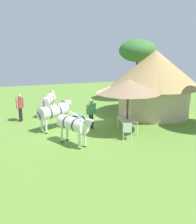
{
  "coord_description": "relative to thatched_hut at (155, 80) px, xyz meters",
  "views": [
    {
      "loc": [
        13.62,
        -3.92,
        4.52
      ],
      "look_at": [
        0.53,
        0.71,
        1.0
      ],
      "focal_mm": 41.5,
      "sensor_mm": 36.0,
      "label": 1
    }
  ],
  "objects": [
    {
      "name": "patio_chair_near_hut",
      "position": [
        3.93,
        -3.84,
        -1.88
      ],
      "size": [
        0.57,
        0.58,
        0.9
      ],
      "rotation": [
        0.0,
        0.0,
        1.13
      ],
      "color": "silver",
      "rests_on": "ground_plane"
    },
    {
      "name": "acacia_tree_far_lawn",
      "position": [
        -4.53,
        1.08,
        1.78
      ],
      "size": [
        3.09,
        3.09,
        5.13
      ],
      "color": "brown",
      "rests_on": "ground_plane"
    },
    {
      "name": "zebra_by_umbrella",
      "position": [
        1.08,
        -6.96,
        -1.35
      ],
      "size": [
        1.45,
        2.12,
        1.58
      ],
      "rotation": [
        0.0,
        0.0,
        0.52
      ],
      "color": "silver",
      "rests_on": "ground_plane"
    },
    {
      "name": "thatched_hut",
      "position": [
        0.0,
        0.0,
        0.0
      ],
      "size": [
        5.98,
        5.98,
        4.32
      ],
      "rotation": [
        0.0,
        0.0,
        0.5
      ],
      "color": "beige",
      "rests_on": "ground_plane"
    },
    {
      "name": "ground_plane",
      "position": [
        1.27,
        -5.33,
        -2.4
      ],
      "size": [
        36.0,
        36.0,
        0.0
      ],
      "primitive_type": "plane",
      "color": "olive"
    },
    {
      "name": "patio_dining_table",
      "position": [
        2.79,
        -3.3,
        -1.74
      ],
      "size": [
        1.58,
        1.11,
        0.74
      ],
      "rotation": [
        0.0,
        0.0,
        -0.19
      ],
      "color": "silver",
      "rests_on": "ground_plane"
    },
    {
      "name": "shade_umbrella",
      "position": [
        2.79,
        -3.3,
        0.12
      ],
      "size": [
        3.36,
        3.36,
        2.88
      ],
      "color": "#552F20",
      "rests_on": "ground_plane"
    },
    {
      "name": "zebra_toward_hut",
      "position": [
        -2.08,
        -6.75,
        -1.36
      ],
      "size": [
        2.13,
        1.3,
        1.58
      ],
      "rotation": [
        0.0,
        0.0,
        1.11
      ],
      "color": "silver",
      "rests_on": "ground_plane"
    },
    {
      "name": "zebra_nearest_camera",
      "position": [
        3.66,
        -6.49,
        -1.4
      ],
      "size": [
        2.16,
        1.31,
        1.54
      ],
      "rotation": [
        0.0,
        0.0,
        5.17
      ],
      "color": "silver",
      "rests_on": "ground_plane"
    },
    {
      "name": "striped_lounge_chair",
      "position": [
        -0.4,
        -5.29,
        -2.15
      ],
      "size": [
        0.61,
        0.86,
        0.6
      ],
      "rotation": [
        0.0,
        0.0,
        6.2
      ],
      "color": "#2A76B5",
      "rests_on": "ground_plane"
    },
    {
      "name": "standing_watcher",
      "position": [
        -1.29,
        -8.61,
        -1.36
      ],
      "size": [
        0.5,
        0.46,
        1.73
      ],
      "rotation": [
        0.0,
        0.0,
        -0.67
      ],
      "color": "black",
      "rests_on": "ground_plane"
    },
    {
      "name": "guest_beside_umbrella",
      "position": [
        1.57,
        -4.95,
        -1.38
      ],
      "size": [
        0.29,
        0.6,
        1.7
      ],
      "rotation": [
        0.0,
        0.0,
        1.75
      ],
      "color": "black",
      "rests_on": "ground_plane"
    },
    {
      "name": "patio_chair_east_end",
      "position": [
        1.65,
        -2.77,
        -1.88
      ],
      "size": [
        0.57,
        0.58,
        0.9
      ],
      "rotation": [
        0.0,
        0.0,
        -2.01
      ],
      "color": "silver",
      "rests_on": "ground_plane"
    }
  ]
}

